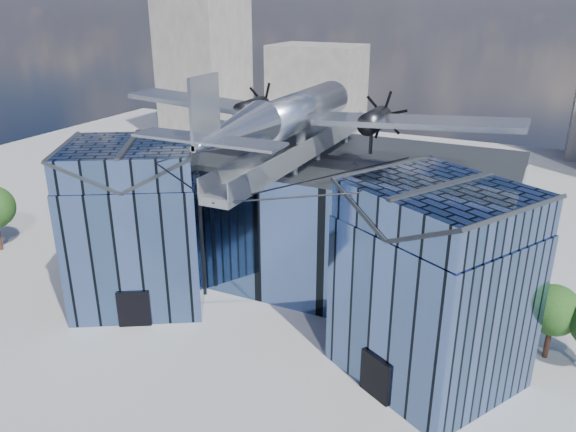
% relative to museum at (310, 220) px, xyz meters
% --- Properties ---
extents(ground_plane, '(120.00, 120.00, 0.00)m').
position_rel_museum_xyz_m(ground_plane, '(-0.00, -5.82, -5.54)').
color(ground_plane, gray).
extents(museum, '(32.88, 24.50, 17.60)m').
position_rel_museum_xyz_m(museum, '(0.00, 0.00, 0.00)').
color(museum, '#46608F').
rests_on(museum, ground).
extents(bg_towers, '(77.00, 24.50, 26.00)m').
position_rel_museum_xyz_m(bg_towers, '(1.45, 44.67, 4.47)').
color(bg_towers, slate).
rests_on(bg_towers, ground).
extents(tree_plaza_w, '(3.20, 3.20, 4.67)m').
position_rel_museum_xyz_m(tree_plaza_w, '(-18.24, -3.34, -2.38)').
color(tree_plaza_w, '#372016').
rests_on(tree_plaza_w, ground).
extents(tree_plaza_e, '(3.81, 3.81, 4.95)m').
position_rel_museum_xyz_m(tree_plaza_e, '(17.02, -2.15, -2.19)').
color(tree_plaza_e, '#372016').
rests_on(tree_plaza_e, ground).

